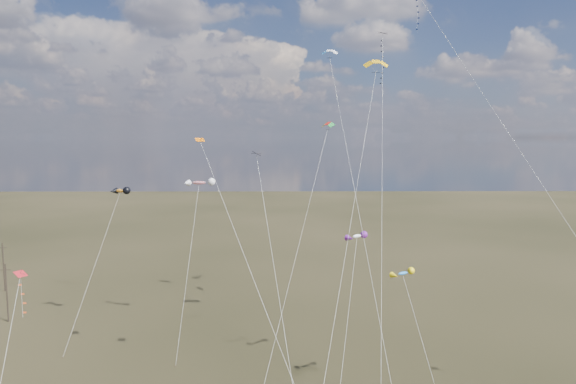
{
  "coord_description": "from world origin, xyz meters",
  "views": [
    {
      "loc": [
        -0.48,
        -37.88,
        24.93
      ],
      "look_at": [
        0.0,
        18.0,
        19.0
      ],
      "focal_mm": 32.0,
      "sensor_mm": 36.0,
      "label": 1
    }
  ],
  "objects_px": {
    "utility_pole_near": "(7,292)",
    "parafoil_yellow": "(376,63)",
    "utility_pole_far": "(4,267)",
    "diamond_black_high": "(382,73)"
  },
  "relations": [
    {
      "from": "utility_pole_near",
      "to": "parafoil_yellow",
      "type": "bearing_deg",
      "value": -10.04
    },
    {
      "from": "utility_pole_far",
      "to": "diamond_black_high",
      "type": "relative_size",
      "value": 0.21
    },
    {
      "from": "diamond_black_high",
      "to": "utility_pole_far",
      "type": "bearing_deg",
      "value": 166.59
    },
    {
      "from": "utility_pole_far",
      "to": "diamond_black_high",
      "type": "bearing_deg",
      "value": -13.41
    },
    {
      "from": "parafoil_yellow",
      "to": "utility_pole_far",
      "type": "bearing_deg",
      "value": 158.11
    },
    {
      "from": "utility_pole_far",
      "to": "diamond_black_high",
      "type": "height_order",
      "value": "diamond_black_high"
    },
    {
      "from": "utility_pole_near",
      "to": "parafoil_yellow",
      "type": "relative_size",
      "value": 0.23
    },
    {
      "from": "utility_pole_near",
      "to": "parafoil_yellow",
      "type": "xyz_separation_m",
      "value": [
        48.03,
        -8.51,
        29.31
      ]
    },
    {
      "from": "utility_pole_near",
      "to": "utility_pole_far",
      "type": "xyz_separation_m",
      "value": [
        -8.0,
        14.0,
        0.0
      ]
    },
    {
      "from": "utility_pole_far",
      "to": "parafoil_yellow",
      "type": "height_order",
      "value": "parafoil_yellow"
    }
  ]
}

